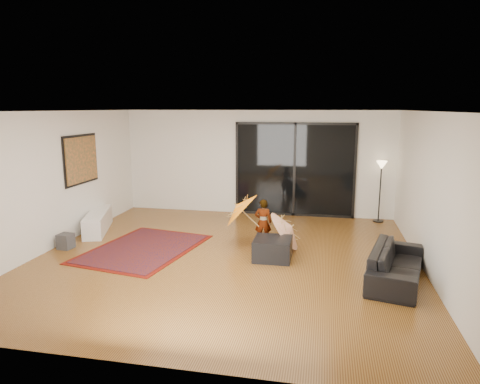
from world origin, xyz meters
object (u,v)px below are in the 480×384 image
(sofa, at_px, (396,264))
(child, at_px, (263,222))
(ottoman, at_px, (273,249))
(media_console, at_px, (98,222))

(sofa, bearing_deg, child, 73.16)
(sofa, bearing_deg, ottoman, 87.66)
(ottoman, distance_m, child, 0.91)
(media_console, height_order, ottoman, media_console)
(sofa, relative_size, child, 1.99)
(media_console, distance_m, ottoman, 4.25)
(media_console, bearing_deg, child, -22.82)
(media_console, distance_m, sofa, 6.42)
(ottoman, bearing_deg, child, 110.30)
(media_console, height_order, child, child)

